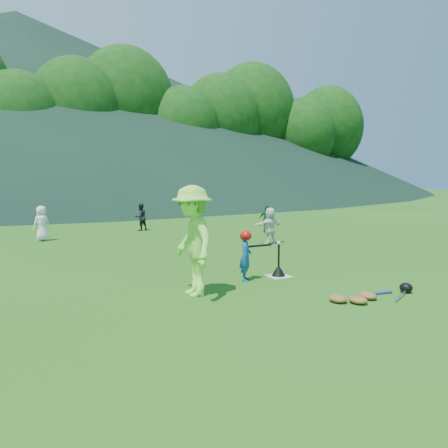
# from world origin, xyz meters

# --- Properties ---
(ground) EXTENTS (120.00, 120.00, 0.00)m
(ground) POSITION_xyz_m (0.00, 0.00, 0.00)
(ground) COLOR #225212
(ground) RESTS_ON ground
(home_plate) EXTENTS (0.45, 0.45, 0.02)m
(home_plate) POSITION_xyz_m (0.00, 0.00, 0.01)
(home_plate) COLOR silver
(home_plate) RESTS_ON ground
(baseball) EXTENTS (0.08, 0.08, 0.08)m
(baseball) POSITION_xyz_m (0.00, 0.00, 0.74)
(baseball) COLOR white
(baseball) RESTS_ON batting_tee
(batter_child) EXTENTS (0.41, 0.44, 1.02)m
(batter_child) POSITION_xyz_m (-0.80, 0.05, 0.51)
(batter_child) COLOR #154F92
(batter_child) RESTS_ON ground
(adult_coach) EXTENTS (0.83, 1.33, 1.99)m
(adult_coach) POSITION_xyz_m (-2.22, -0.49, 1.00)
(adult_coach) COLOR #8DF849
(adult_coach) RESTS_ON ground
(fielder_a) EXTENTS (0.68, 0.58, 1.18)m
(fielder_a) POSITION_xyz_m (-3.95, 8.03, 0.59)
(fielder_a) COLOR white
(fielder_a) RESTS_ON ground
(fielder_b) EXTENTS (0.63, 0.56, 1.08)m
(fielder_b) POSITION_xyz_m (-0.18, 9.24, 0.54)
(fielder_b) COLOR black
(fielder_b) RESTS_ON ground
(fielder_c) EXTENTS (0.65, 0.50, 1.03)m
(fielder_c) POSITION_xyz_m (3.89, 6.35, 0.52)
(fielder_c) COLOR #1A5623
(fielder_c) RESTS_ON ground
(fielder_d) EXTENTS (1.11, 0.46, 1.17)m
(fielder_d) POSITION_xyz_m (2.43, 3.94, 0.58)
(fielder_d) COLOR white
(fielder_d) RESTS_ON ground
(batting_tee) EXTENTS (0.30, 0.30, 0.68)m
(batting_tee) POSITION_xyz_m (0.00, 0.00, 0.13)
(batting_tee) COLOR black
(batting_tee) RESTS_ON home_plate
(batter_gear) EXTENTS (0.73, 0.26, 0.38)m
(batter_gear) POSITION_xyz_m (-0.77, 0.05, 0.92)
(batter_gear) COLOR #B2100B
(batter_gear) RESTS_ON ground
(equipment_pile) EXTENTS (1.80, 0.67, 0.19)m
(equipment_pile) POSITION_xyz_m (0.39, -2.17, 0.07)
(equipment_pile) COLOR olive
(equipment_pile) RESTS_ON ground
(outfield_fence) EXTENTS (70.07, 0.08, 1.33)m
(outfield_fence) POSITION_xyz_m (0.00, 28.00, 0.70)
(outfield_fence) COLOR gray
(outfield_fence) RESTS_ON ground
(tree_line) EXTENTS (70.04, 11.40, 14.82)m
(tree_line) POSITION_xyz_m (0.20, 33.83, 8.21)
(tree_line) COLOR #382314
(tree_line) RESTS_ON ground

